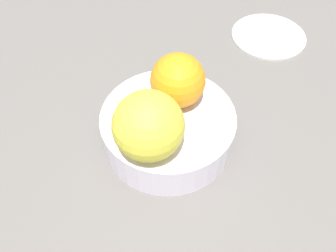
# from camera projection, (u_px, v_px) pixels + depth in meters

# --- Properties ---
(ground_plane) EXTENTS (1.10, 1.10, 0.02)m
(ground_plane) POSITION_uv_depth(u_px,v_px,m) (168.00, 144.00, 0.51)
(ground_plane) COLOR #66605B
(fruit_bowl) EXTENTS (0.17, 0.17, 0.05)m
(fruit_bowl) POSITION_uv_depth(u_px,v_px,m) (168.00, 129.00, 0.48)
(fruit_bowl) COLOR silver
(fruit_bowl) RESTS_ON ground_plane
(orange_in_bowl_0) EXTENTS (0.07, 0.07, 0.07)m
(orange_in_bowl_0) POSITION_uv_depth(u_px,v_px,m) (179.00, 81.00, 0.45)
(orange_in_bowl_0) COLOR orange
(orange_in_bowl_0) RESTS_ON fruit_bowl
(orange_in_bowl_1) EXTENTS (0.08, 0.08, 0.08)m
(orange_in_bowl_1) POSITION_uv_depth(u_px,v_px,m) (145.00, 125.00, 0.40)
(orange_in_bowl_1) COLOR yellow
(orange_in_bowl_1) RESTS_ON fruit_bowl
(side_plate) EXTENTS (0.13, 0.13, 0.01)m
(side_plate) POSITION_uv_depth(u_px,v_px,m) (269.00, 35.00, 0.64)
(side_plate) COLOR silver
(side_plate) RESTS_ON ground_plane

